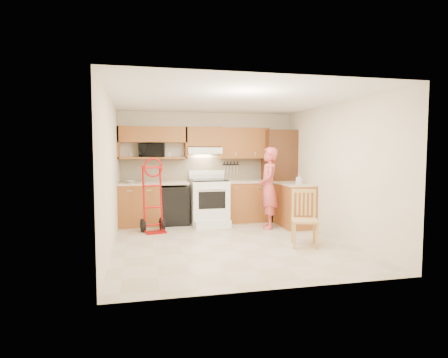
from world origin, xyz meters
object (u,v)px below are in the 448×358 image
object	(u,v)px
microwave	(152,150)
dining_chair	(305,218)
person	(269,188)
hand_truck	(154,199)
range	(210,198)

from	to	relation	value
microwave	dining_chair	bearing A→B (deg)	-39.71
person	hand_truck	bearing A→B (deg)	-78.60
microwave	person	size ratio (longest dim) A/B	0.32
microwave	hand_truck	distance (m)	1.30
range	person	xyz separation A→B (m)	(1.13, -0.64, 0.26)
hand_truck	dining_chair	bearing A→B (deg)	-47.11
microwave	dining_chair	distance (m)	3.73
hand_truck	dining_chair	distance (m)	2.99
person	hand_truck	world-z (taller)	person
range	person	distance (m)	1.33
microwave	person	bearing A→B (deg)	-16.81
range	hand_truck	world-z (taller)	hand_truck
dining_chair	hand_truck	bearing A→B (deg)	163.95
microwave	person	xyz separation A→B (m)	(2.35, -1.01, -0.79)
range	dining_chair	world-z (taller)	range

